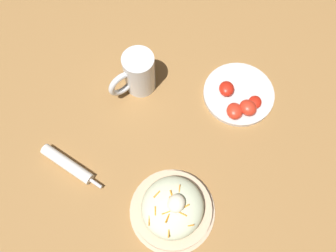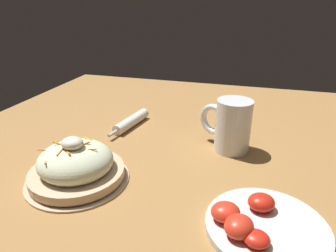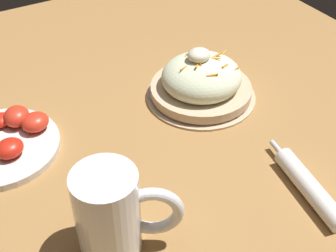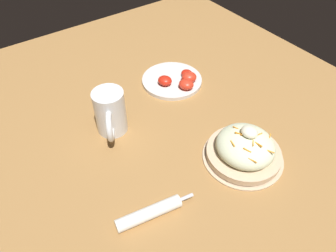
{
  "view_description": "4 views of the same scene",
  "coord_description": "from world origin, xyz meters",
  "views": [
    {
      "loc": [
        0.39,
        0.19,
        0.93
      ],
      "look_at": [
        0.05,
        0.04,
        0.06
      ],
      "focal_mm": 38.62,
      "sensor_mm": 36.0,
      "label": 1
    },
    {
      "loc": [
        -0.1,
        0.59,
        0.36
      ],
      "look_at": [
        0.07,
        -0.01,
        0.09
      ],
      "focal_mm": 31.73,
      "sensor_mm": 36.0,
      "label": 2
    },
    {
      "loc": [
        -0.2,
        -0.49,
        0.55
      ],
      "look_at": [
        0.09,
        0.02,
        0.07
      ],
      "focal_mm": 49.95,
      "sensor_mm": 36.0,
      "label": 3
    },
    {
      "loc": [
        0.57,
        -0.36,
        0.67
      ],
      "look_at": [
        0.09,
        -0.01,
        0.09
      ],
      "focal_mm": 34.4,
      "sensor_mm": 36.0,
      "label": 4
    }
  ],
  "objects": [
    {
      "name": "salad_plate",
      "position": [
        0.23,
        0.13,
        0.04
      ],
      "size": [
        0.22,
        0.22,
        0.11
      ],
      "color": "#D1B28E",
      "rests_on": "ground_plane"
    },
    {
      "name": "tomato_plate",
      "position": [
        -0.14,
        0.18,
        0.01
      ],
      "size": [
        0.21,
        0.21,
        0.05
      ],
      "color": "silver",
      "rests_on": "ground_plane"
    },
    {
      "name": "beer_mug",
      "position": [
        -0.06,
        -0.1,
        0.06
      ],
      "size": [
        0.14,
        0.1,
        0.13
      ],
      "color": "white",
      "rests_on": "ground_plane"
    },
    {
      "name": "napkin_roll",
      "position": [
        0.24,
        -0.17,
        0.02
      ],
      "size": [
        0.06,
        0.19,
        0.03
      ],
      "color": "white",
      "rests_on": "ground_plane"
    },
    {
      "name": "ground_plane",
      "position": [
        0.0,
        0.0,
        0.0
      ],
      "size": [
        1.43,
        1.43,
        0.0
      ],
      "primitive_type": "plane",
      "color": "#9E703D"
    }
  ]
}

